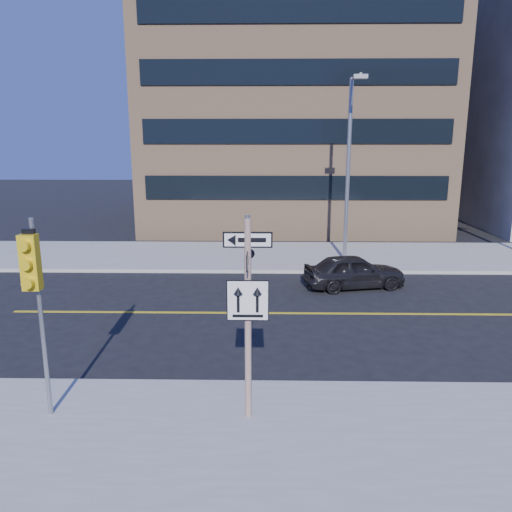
{
  "coord_description": "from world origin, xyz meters",
  "views": [
    {
      "loc": [
        0.32,
        -11.52,
        5.55
      ],
      "look_at": [
        0.03,
        4.0,
        1.93
      ],
      "focal_mm": 35.0,
      "sensor_mm": 36.0,
      "label": 1
    }
  ],
  "objects_px": {
    "parked_car_a": "(354,271)",
    "streetlight_a": "(349,159)",
    "sign_pole": "(248,308)",
    "traffic_signal": "(33,279)"
  },
  "relations": [
    {
      "from": "parked_car_a",
      "to": "streetlight_a",
      "type": "relative_size",
      "value": 0.48
    },
    {
      "from": "traffic_signal",
      "to": "parked_car_a",
      "type": "height_order",
      "value": "traffic_signal"
    },
    {
      "from": "traffic_signal",
      "to": "parked_car_a",
      "type": "xyz_separation_m",
      "value": [
        7.73,
        9.64,
        -2.38
      ]
    },
    {
      "from": "sign_pole",
      "to": "traffic_signal",
      "type": "bearing_deg",
      "value": -177.89
    },
    {
      "from": "sign_pole",
      "to": "traffic_signal",
      "type": "relative_size",
      "value": 1.02
    },
    {
      "from": "sign_pole",
      "to": "traffic_signal",
      "type": "xyz_separation_m",
      "value": [
        -4.0,
        -0.15,
        0.59
      ]
    },
    {
      "from": "sign_pole",
      "to": "streetlight_a",
      "type": "distance_m",
      "value": 14.05
    },
    {
      "from": "sign_pole",
      "to": "streetlight_a",
      "type": "height_order",
      "value": "streetlight_a"
    },
    {
      "from": "parked_car_a",
      "to": "streetlight_a",
      "type": "distance_m",
      "value": 5.59
    },
    {
      "from": "streetlight_a",
      "to": "parked_car_a",
      "type": "bearing_deg",
      "value": -94.09
    }
  ]
}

